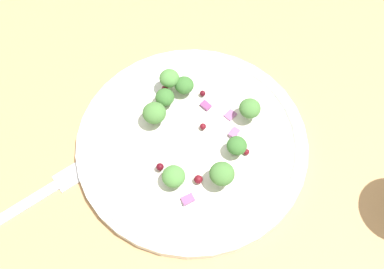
% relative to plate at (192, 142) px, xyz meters
% --- Properties ---
extents(ground_plane, '(1.80, 1.80, 0.02)m').
position_rel_plate_xyz_m(ground_plane, '(0.01, -0.03, -0.02)').
color(ground_plane, tan).
extents(plate, '(0.27, 0.27, 0.02)m').
position_rel_plate_xyz_m(plate, '(0.00, 0.00, 0.00)').
color(plate, white).
rests_on(plate, ground_plane).
extents(dressing_pool, '(0.16, 0.16, 0.00)m').
position_rel_plate_xyz_m(dressing_pool, '(0.00, 0.00, 0.00)').
color(dressing_pool, white).
rests_on(dressing_pool, plate).
extents(broccoli_floret_0, '(0.02, 0.02, 0.02)m').
position_rel_plate_xyz_m(broccoli_floret_0, '(-0.05, -0.05, 0.02)').
color(broccoli_floret_0, '#ADD18E').
rests_on(broccoli_floret_0, plate).
extents(broccoli_floret_1, '(0.03, 0.03, 0.03)m').
position_rel_plate_xyz_m(broccoli_floret_1, '(-0.06, 0.04, 0.02)').
color(broccoli_floret_1, '#9EC684').
rests_on(broccoli_floret_1, plate).
extents(broccoli_floret_2, '(0.02, 0.02, 0.02)m').
position_rel_plate_xyz_m(broccoli_floret_2, '(-0.02, 0.05, 0.02)').
color(broccoli_floret_2, '#ADD18E').
rests_on(broccoli_floret_2, plate).
extents(broccoli_floret_3, '(0.02, 0.02, 0.02)m').
position_rel_plate_xyz_m(broccoli_floret_3, '(-0.02, -0.06, 0.02)').
color(broccoli_floret_3, '#8EB77A').
rests_on(broccoli_floret_3, plate).
extents(broccoli_floret_4, '(0.03, 0.03, 0.03)m').
position_rel_plate_xyz_m(broccoli_floret_4, '(0.01, -0.05, 0.02)').
color(broccoli_floret_4, '#ADD18E').
rests_on(broccoli_floret_4, plate).
extents(broccoli_floret_5, '(0.03, 0.03, 0.03)m').
position_rel_plate_xyz_m(broccoli_floret_5, '(0.05, 0.01, 0.02)').
color(broccoli_floret_5, '#ADD18E').
rests_on(broccoli_floret_5, plate).
extents(broccoli_floret_6, '(0.03, 0.03, 0.03)m').
position_rel_plate_xyz_m(broccoli_floret_6, '(0.02, 0.06, 0.03)').
color(broccoli_floret_6, '#ADD18E').
rests_on(broccoli_floret_6, plate).
extents(broccoli_floret_7, '(0.02, 0.02, 0.02)m').
position_rel_plate_xyz_m(broccoli_floret_7, '(-0.04, -0.07, 0.03)').
color(broccoli_floret_7, '#9EC684').
rests_on(broccoli_floret_7, plate).
extents(cranberry_0, '(0.01, 0.01, 0.01)m').
position_rel_plate_xyz_m(cranberry_0, '(0.05, -0.01, 0.01)').
color(cranberry_0, '#4C0A14').
rests_on(cranberry_0, plate).
extents(cranberry_1, '(0.01, 0.01, 0.01)m').
position_rel_plate_xyz_m(cranberry_1, '(0.04, 0.04, 0.01)').
color(cranberry_1, maroon).
rests_on(cranberry_1, plate).
extents(cranberry_2, '(0.01, 0.01, 0.01)m').
position_rel_plate_xyz_m(cranberry_2, '(-0.04, -0.07, 0.01)').
color(cranberry_2, maroon).
rests_on(cranberry_2, plate).
extents(cranberry_3, '(0.01, 0.01, 0.01)m').
position_rel_plate_xyz_m(cranberry_3, '(-0.06, -0.03, 0.01)').
color(cranberry_3, '#4C0A14').
rests_on(cranberry_3, plate).
extents(cranberry_4, '(0.01, 0.01, 0.01)m').
position_rel_plate_xyz_m(cranberry_4, '(-0.02, 0.06, 0.01)').
color(cranberry_4, maroon).
rests_on(cranberry_4, plate).
extents(cranberry_5, '(0.01, 0.01, 0.01)m').
position_rel_plate_xyz_m(cranberry_5, '(-0.02, 0.00, 0.01)').
color(cranberry_5, maroon).
rests_on(cranberry_5, plate).
extents(onion_bit_0, '(0.02, 0.01, 0.00)m').
position_rel_plate_xyz_m(onion_bit_0, '(0.06, 0.04, 0.01)').
color(onion_bit_0, '#934C84').
rests_on(onion_bit_0, plate).
extents(onion_bit_1, '(0.01, 0.01, 0.00)m').
position_rel_plate_xyz_m(onion_bit_1, '(-0.05, 0.02, 0.01)').
color(onion_bit_1, '#A35B93').
rests_on(onion_bit_1, plate).
extents(onion_bit_2, '(0.01, 0.01, 0.00)m').
position_rel_plate_xyz_m(onion_bit_2, '(-0.03, 0.04, 0.01)').
color(onion_bit_2, '#A35B93').
rests_on(onion_bit_2, plate).
extents(onion_bit_3, '(0.01, 0.01, 0.00)m').
position_rel_plate_xyz_m(onion_bit_3, '(-0.05, -0.01, 0.01)').
color(onion_bit_3, '#843D75').
rests_on(onion_bit_3, plate).
extents(fork, '(0.18, 0.07, 0.01)m').
position_rel_plate_xyz_m(fork, '(0.17, -0.11, -0.01)').
color(fork, silver).
rests_on(fork, ground_plane).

